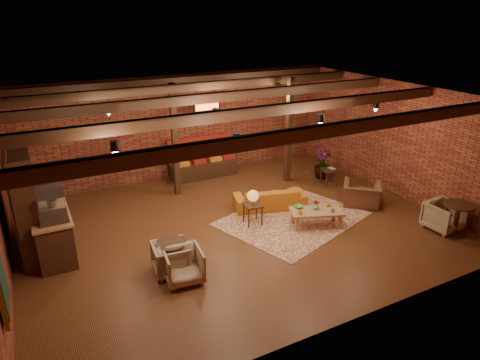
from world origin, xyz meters
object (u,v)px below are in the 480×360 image
coffee_table (316,212)px  side_table_book (330,170)px  round_table_left (171,252)px  armchair_a (171,257)px  armchair_right (362,190)px  sofa (270,198)px  side_table_lamp (253,199)px  round_table_right (458,215)px  armchair_b (183,264)px  armchair_far (444,215)px  plant_tall (325,136)px

coffee_table → side_table_book: 2.84m
round_table_left → armchair_a: bearing=-114.5°
round_table_left → armchair_right: (5.65, 0.65, -0.01)m
sofa → side_table_book: size_ratio=3.60×
side_table_book → coffee_table: bearing=-135.1°
side_table_lamp → round_table_left: bearing=-157.0°
side_table_book → round_table_right: size_ratio=0.65×
coffee_table → armchair_right: armchair_right is taller
coffee_table → armchair_a: bearing=-175.7°
side_table_lamp → armchair_b: 2.82m
sofa → armchair_far: size_ratio=2.46×
armchair_b → plant_tall: size_ratio=0.27×
armchair_a → armchair_right: bearing=-77.1°
side_table_book → armchair_far: 3.63m
armchair_b → side_table_lamp: bearing=38.4°
armchair_b → side_table_book: armchair_b is taller
plant_tall → coffee_table: bearing=-130.2°
armchair_b → armchair_right: 5.66m
side_table_lamp → armchair_b: side_table_lamp is taller
side_table_lamp → armchair_a: bearing=-156.1°
side_table_lamp → plant_tall: 3.98m
round_table_left → armchair_a: size_ratio=0.90×
armchair_far → side_table_lamp: bearing=145.7°
armchair_right → plant_tall: size_ratio=0.36×
armchair_a → round_table_left: bearing=-18.7°
sofa → armchair_b: (-3.25, -2.12, 0.09)m
round_table_left → armchair_right: bearing=6.5°
coffee_table → armchair_b: size_ratio=1.88×
round_table_left → round_table_right: round_table_right is taller
round_table_right → plant_tall: bearing=96.1°
sofa → armchair_b: armchair_b is taller
armchair_a → round_table_right: (6.47, -1.62, 0.18)m
armchair_b → sofa: bearing=39.4°
coffee_table → armchair_a: armchair_a is taller
armchair_b → coffee_table: bearing=16.7°
coffee_table → sofa: bearing=107.1°
armchair_right → round_table_right: (0.80, -2.32, 0.11)m
armchair_a → armchair_far: (6.47, -1.28, 0.03)m
armchair_b → round_table_right: bearing=-4.6°
armchair_right → armchair_far: size_ratio=1.27×
armchair_far → plant_tall: plant_tall is taller
round_table_left → round_table_right: (6.44, -1.67, 0.10)m
sofa → armchair_a: size_ratio=2.65×
side_table_lamp → round_table_left: size_ratio=1.39×
coffee_table → round_table_right: (2.66, -1.90, 0.16)m
plant_tall → round_table_right: bearing=-83.9°
sofa → round_table_left: bearing=42.2°
coffee_table → side_table_lamp: bearing=148.1°
round_table_left → armchair_right: 5.69m
coffee_table → round_table_left: size_ratio=2.14×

